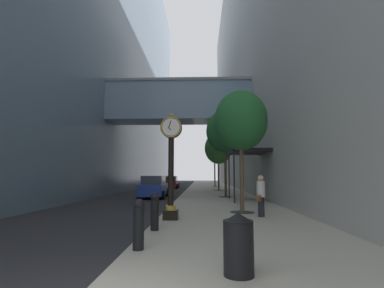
% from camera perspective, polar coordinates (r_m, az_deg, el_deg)
% --- Properties ---
extents(ground_plane, '(110.00, 110.00, 0.00)m').
position_cam_1_polar(ground_plane, '(30.46, -1.39, -9.53)').
color(ground_plane, '#262628').
rests_on(ground_plane, ground).
extents(sidewalk_right, '(6.02, 80.00, 0.14)m').
position_cam_1_polar(sidewalk_right, '(33.43, 4.14, -9.09)').
color(sidewalk_right, '#ADA593').
rests_on(sidewalk_right, ground).
extents(building_block_left, '(21.94, 80.00, 39.86)m').
position_cam_1_polar(building_block_left, '(39.98, -18.25, 21.05)').
color(building_block_left, slate).
rests_on(building_block_left, ground).
extents(building_block_right, '(9.00, 80.00, 35.69)m').
position_cam_1_polar(building_block_right, '(38.02, 15.97, 19.07)').
color(building_block_right, '#B7B2A8').
rests_on(building_block_right, ground).
extents(street_clock, '(0.84, 0.55, 4.12)m').
position_cam_1_polar(street_clock, '(11.18, -4.19, -3.26)').
color(street_clock, black).
rests_on(street_clock, sidewalk_right).
extents(bollard_nearest, '(0.27, 0.27, 1.15)m').
position_cam_1_polar(bollard_nearest, '(6.93, -10.57, -15.18)').
color(bollard_nearest, black).
rests_on(bollard_nearest, sidewalk_right).
extents(bollard_second, '(0.27, 0.27, 1.15)m').
position_cam_1_polar(bollard_second, '(9.15, -7.41, -12.98)').
color(bollard_second, black).
rests_on(bollard_second, sidewalk_right).
extents(bollard_fourth, '(0.27, 0.27, 1.15)m').
position_cam_1_polar(bollard_fourth, '(13.66, -4.26, -10.70)').
color(bollard_fourth, black).
rests_on(bollard_fourth, sidewalk_right).
extents(street_tree_near, '(2.45, 2.45, 5.63)m').
position_cam_1_polar(street_tree_near, '(13.58, 9.68, 4.57)').
color(street_tree_near, '#333335').
rests_on(street_tree_near, sidewalk_right).
extents(street_tree_mid_near, '(2.91, 2.91, 6.73)m').
position_cam_1_polar(street_tree_mid_near, '(22.48, 6.58, 2.49)').
color(street_tree_mid_near, '#333335').
rests_on(street_tree_mid_near, sidewalk_right).
extents(street_tree_mid_far, '(2.98, 2.98, 6.26)m').
position_cam_1_polar(street_tree_mid_far, '(31.28, 5.27, -0.86)').
color(street_tree_mid_far, '#333335').
rests_on(street_tree_mid_far, sidewalk_right).
extents(street_tree_far, '(1.91, 1.91, 5.98)m').
position_cam_1_polar(street_tree_far, '(40.20, 4.53, -1.60)').
color(street_tree_far, '#333335').
rests_on(street_tree_far, sidewalk_right).
extents(trash_bin, '(0.53, 0.53, 1.05)m').
position_cam_1_polar(trash_bin, '(5.26, 9.22, -18.87)').
color(trash_bin, black).
rests_on(trash_bin, sidewalk_right).
extents(pedestrian_walking, '(0.49, 0.52, 1.68)m').
position_cam_1_polar(pedestrian_walking, '(12.17, 13.54, -9.77)').
color(pedestrian_walking, '#23232D').
rests_on(pedestrian_walking, sidewalk_right).
extents(storefront_awning, '(2.40, 3.60, 3.30)m').
position_cam_1_polar(storefront_awning, '(19.31, 10.97, -1.69)').
color(storefront_awning, black).
rests_on(storefront_awning, sidewalk_right).
extents(car_red_near, '(2.10, 4.28, 1.62)m').
position_cam_1_polar(car_red_near, '(38.35, -4.30, -7.62)').
color(car_red_near, '#AD191E').
rests_on(car_red_near, ground).
extents(car_blue_mid, '(2.02, 4.56, 1.74)m').
position_cam_1_polar(car_blue_mid, '(23.22, -7.58, -8.50)').
color(car_blue_mid, navy).
rests_on(car_blue_mid, ground).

